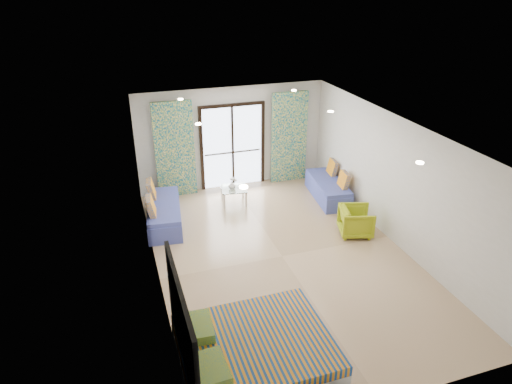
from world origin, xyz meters
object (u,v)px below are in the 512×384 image
object	(u,v)px
daybed_left	(163,213)
coffee_table	(234,190)
bed	(254,355)
daybed_right	(328,188)
armchair	(356,220)

from	to	relation	value
daybed_left	coffee_table	xyz separation A→B (m)	(1.83, 0.55, 0.08)
bed	coffee_table	xyz separation A→B (m)	(1.20, 5.33, 0.06)
daybed_right	coffee_table	xyz separation A→B (m)	(-2.40, 0.48, 0.10)
coffee_table	armchair	size ratio (longest dim) A/B	1.02
bed	armchair	xyz separation A→B (m)	(3.35, 3.01, 0.04)
coffee_table	armchair	xyz separation A→B (m)	(2.16, -2.32, -0.01)
bed	armchair	bearing A→B (deg)	41.88
bed	daybed_right	world-z (taller)	daybed_right
bed	daybed_left	xyz separation A→B (m)	(-0.64, 4.78, -0.02)
bed	daybed_right	distance (m)	6.03
armchair	bed	bearing A→B (deg)	148.47
daybed_right	armchair	world-z (taller)	daybed_right
coffee_table	bed	bearing A→B (deg)	-102.66
coffee_table	armchair	distance (m)	3.17
coffee_table	armchair	bearing A→B (deg)	-47.11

